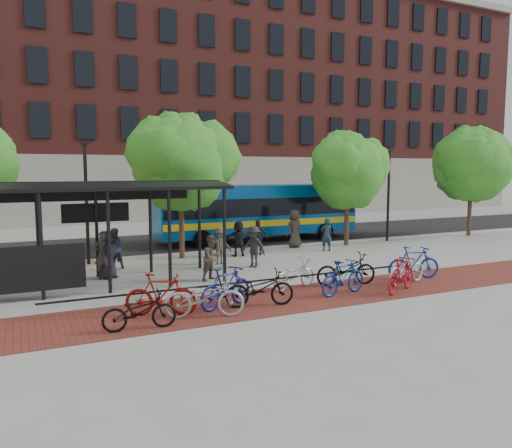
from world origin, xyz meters
name	(u,v)px	position (x,y,z in m)	size (l,w,h in m)	color
ground	(275,265)	(0.00, 0.00, 0.00)	(160.00, 160.00, 0.00)	#9E9E99
asphalt_street	(209,240)	(0.00, 8.00, 0.01)	(160.00, 8.00, 0.01)	black
curb	(237,250)	(0.00, 4.00, 0.06)	(160.00, 0.25, 0.12)	#B7B7B2
brick_strip	(292,298)	(-2.00, -5.00, 0.00)	(24.00, 3.00, 0.01)	maroon
bike_rack_rail	(243,296)	(-3.30, -4.10, 0.00)	(12.00, 0.05, 0.95)	black
building_brick	(241,106)	(10.00, 26.00, 10.00)	(55.00, 14.00, 20.00)	maroon
bus_shelter	(66,199)	(-8.13, -0.48, 3.00)	(10.60, 3.07, 3.60)	black
tree_b	(182,159)	(-2.90, 3.35, 4.46)	(5.15, 4.20, 6.47)	#382619
tree_c	(349,168)	(6.09, 3.35, 4.05)	(4.66, 3.80, 5.92)	#382619
tree_d	(472,161)	(15.10, 3.35, 4.47)	(5.39, 4.40, 6.55)	#382619
lamp_post_left	(86,199)	(-7.00, 3.60, 2.75)	(0.35, 0.20, 5.12)	black
lamp_post_right	(389,192)	(9.00, 3.60, 2.75)	(0.35, 0.20, 5.12)	black
bus	(257,209)	(2.45, 6.79, 1.79)	(11.54, 2.82, 3.11)	#074A90
bike_0	(139,311)	(-6.97, -6.02, 0.48)	(0.64, 1.84, 0.97)	black
bike_1	(161,295)	(-6.16, -5.05, 0.59)	(0.56, 1.97, 1.18)	maroon
bike_2	(204,297)	(-5.15, -5.72, 0.57)	(0.76, 2.17, 1.14)	#969698
bike_3	(226,287)	(-4.26, -5.07, 0.60)	(0.56, 2.00, 1.20)	navy
bike_4	(260,288)	(-3.32, -5.38, 0.54)	(0.71, 2.05, 1.08)	black
bike_6	(294,274)	(-1.34, -3.94, 0.50)	(0.66, 1.89, 0.99)	#B9B8BB
bike_7	(343,277)	(-0.31, -5.30, 0.57)	(0.54, 1.90, 1.14)	navy
bike_8	(346,269)	(0.54, -4.26, 0.56)	(0.75, 2.15, 1.13)	black
bike_9	(401,275)	(1.60, -5.83, 0.57)	(0.54, 1.91, 1.15)	maroon
bike_10	(406,269)	(2.57, -5.00, 0.53)	(0.70, 2.02, 1.06)	#BBBBBE
bike_11	(414,263)	(3.38, -4.49, 0.60)	(0.57, 2.00, 1.20)	navy
pedestrian_0	(109,255)	(-6.67, 0.37, 0.89)	(0.87, 0.57, 1.79)	black
pedestrian_1	(103,255)	(-6.86, 0.38, 0.89)	(0.65, 0.42, 1.77)	#403733
pedestrian_2	(114,249)	(-6.19, 2.09, 0.83)	(0.81, 0.63, 1.66)	#1C2542
pedestrian_3	(220,246)	(-1.98, 1.21, 0.78)	(1.01, 0.58, 1.57)	#4D4339
pedestrian_4	(258,237)	(0.46, 2.62, 0.82)	(0.97, 0.40, 1.65)	#262626
pedestrian_5	(239,239)	(-0.50, 2.65, 0.82)	(1.52, 0.48, 1.64)	black
pedestrian_6	(295,229)	(3.14, 3.80, 0.97)	(0.94, 0.61, 1.93)	#36312B
pedestrian_7	(326,235)	(3.98, 2.15, 0.80)	(0.59, 0.38, 1.61)	#1A2B3D
pedestrian_8	(212,258)	(-3.35, -1.50, 0.82)	(0.80, 0.62, 1.65)	brown
pedestrian_9	(253,247)	(-0.99, 0.00, 0.85)	(1.10, 0.63, 1.70)	#272727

